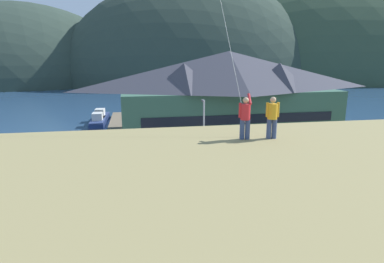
% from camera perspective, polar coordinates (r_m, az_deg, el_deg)
% --- Properties ---
extents(ground_plane, '(600.00, 600.00, 0.00)m').
position_cam_1_polar(ground_plane, '(22.75, 0.12, -15.46)').
color(ground_plane, '#66604C').
extents(parking_lot_pad, '(40.00, 20.00, 0.10)m').
position_cam_1_polar(parking_lot_pad, '(27.17, -1.74, -10.39)').
color(parking_lot_pad, gray).
rests_on(parking_lot_pad, ground).
extents(bay_water, '(360.00, 84.00, 0.03)m').
position_cam_1_polar(bay_water, '(80.49, -7.35, 5.23)').
color(bay_water, navy).
rests_on(bay_water, ground).
extents(far_hill_west_ridge, '(92.20, 69.40, 60.53)m').
position_cam_1_polar(far_hill_west_ridge, '(148.06, -27.54, 7.42)').
color(far_hill_west_ridge, '#2D3D33').
rests_on(far_hill_west_ridge, ground).
extents(far_hill_east_peak, '(101.95, 62.34, 76.99)m').
position_cam_1_polar(far_hill_east_peak, '(130.64, 0.55, 8.32)').
color(far_hill_east_peak, '#2D3D33').
rests_on(far_hill_east_peak, ground).
extents(far_hill_center_saddle, '(137.14, 62.15, 84.75)m').
position_cam_1_polar(far_hill_center_saddle, '(159.54, 25.60, 7.92)').
color(far_hill_center_saddle, '#334733').
rests_on(far_hill_center_saddle, ground).
extents(harbor_lodge, '(29.03, 12.46, 11.32)m').
position_cam_1_polar(harbor_lodge, '(43.29, 6.27, 6.58)').
color(harbor_lodge, '#38604C').
rests_on(harbor_lodge, ground).
extents(storage_shed_near_lot, '(8.31, 6.66, 5.35)m').
position_cam_1_polar(storage_shed_near_lot, '(25.63, -20.49, -6.17)').
color(storage_shed_near_lot, beige).
rests_on(storage_shed_near_lot, ground).
extents(storage_shed_waterside, '(5.33, 5.84, 4.48)m').
position_cam_1_polar(storage_shed_waterside, '(42.47, -3.97, 1.45)').
color(storage_shed_waterside, '#756B5B').
rests_on(storage_shed_waterside, ground).
extents(wharf_dock, '(3.20, 12.80, 0.70)m').
position_cam_1_polar(wharf_dock, '(55.24, -12.15, 1.82)').
color(wharf_dock, '#70604C').
rests_on(wharf_dock, ground).
extents(moored_boat_wharfside, '(2.48, 6.46, 2.16)m').
position_cam_1_polar(moored_boat_wharfside, '(57.32, -15.44, 2.42)').
color(moored_boat_wharfside, navy).
rests_on(moored_boat_wharfside, ground).
extents(moored_boat_outer_mooring, '(2.43, 5.80, 2.16)m').
position_cam_1_polar(moored_boat_outer_mooring, '(52.49, -8.77, 1.79)').
color(moored_boat_outer_mooring, '#A8A399').
rests_on(moored_boat_outer_mooring, ground).
extents(moored_boat_inner_slip, '(2.14, 6.62, 2.16)m').
position_cam_1_polar(moored_boat_inner_slip, '(53.54, -15.87, 1.66)').
color(moored_boat_inner_slip, navy).
rests_on(moored_boat_inner_slip, ground).
extents(parked_car_front_row_silver, '(4.23, 2.11, 1.82)m').
position_cam_1_polar(parked_car_front_row_silver, '(26.75, 24.42, -9.65)').
color(parked_car_front_row_silver, slate).
rests_on(parked_car_front_row_silver, parking_lot_pad).
extents(parked_car_lone_by_shed, '(4.34, 2.33, 1.82)m').
position_cam_1_polar(parked_car_lone_by_shed, '(29.25, 4.44, -6.54)').
color(parked_car_lone_by_shed, silver).
rests_on(parked_car_lone_by_shed, parking_lot_pad).
extents(parked_car_back_row_left, '(4.21, 2.08, 1.82)m').
position_cam_1_polar(parked_car_back_row_left, '(23.97, 4.67, -11.10)').
color(parked_car_back_row_left, slate).
rests_on(parked_car_back_row_left, parking_lot_pad).
extents(parked_car_front_row_red, '(4.23, 2.11, 1.82)m').
position_cam_1_polar(parked_car_front_row_red, '(31.60, 15.01, -5.45)').
color(parked_car_front_row_red, '#9EA3A8').
rests_on(parked_car_front_row_red, parking_lot_pad).
extents(parked_car_mid_row_center, '(4.30, 2.25, 1.82)m').
position_cam_1_polar(parked_car_mid_row_center, '(33.40, 26.80, -5.44)').
color(parked_car_mid_row_center, '#236633').
rests_on(parked_car_mid_row_center, parking_lot_pad).
extents(parked_car_back_row_right, '(4.29, 2.24, 1.82)m').
position_cam_1_polar(parked_car_back_row_right, '(21.78, -8.18, -13.81)').
color(parked_car_back_row_right, '#9EA3A8').
rests_on(parked_car_back_row_right, parking_lot_pad).
extents(parked_car_mid_row_near, '(4.31, 2.27, 1.82)m').
position_cam_1_polar(parked_car_mid_row_near, '(30.50, -29.12, -7.39)').
color(parked_car_mid_row_near, black).
rests_on(parked_car_mid_row_near, parking_lot_pad).
extents(parking_light_pole, '(0.24, 0.78, 6.60)m').
position_cam_1_polar(parking_light_pole, '(31.67, 2.02, 0.42)').
color(parking_light_pole, '#ADADB2').
rests_on(parking_light_pole, parking_lot_pad).
extents(person_kite_flyer, '(0.58, 0.63, 1.86)m').
position_cam_1_polar(person_kite_flyer, '(13.70, 9.14, 2.57)').
color(person_kite_flyer, '#384770').
rests_on(person_kite_flyer, grassy_hill_foreground).
extents(person_companion, '(0.54, 0.40, 1.74)m').
position_cam_1_polar(person_companion, '(14.05, 13.65, 2.56)').
color(person_companion, '#384770').
rests_on(person_companion, grassy_hill_foreground).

